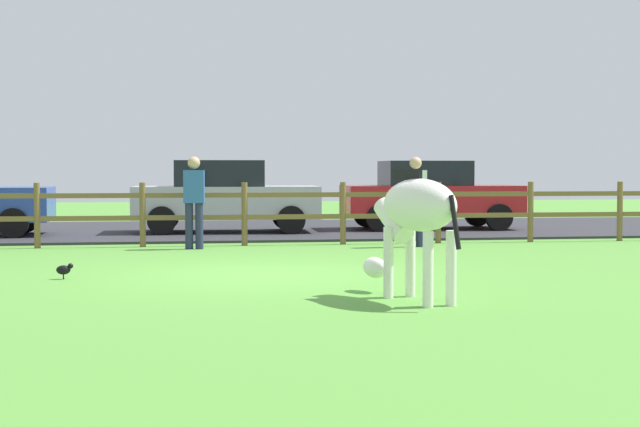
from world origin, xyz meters
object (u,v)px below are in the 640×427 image
Objects in this scene: visitor_right_of_tree at (415,197)px; parked_car_red at (429,194)px; zebra at (415,215)px; crow_on_grass at (64,269)px; visitor_left_of_tree at (194,198)px; parked_car_silver at (225,196)px.

parked_car_red is at bearing 71.10° from visitor_right_of_tree.
parked_car_red reaches higher than zebra.
visitor_right_of_tree reaches higher than zebra.
parked_car_red reaches higher than crow_on_grass.
parked_car_red is 2.47× the size of visitor_left_of_tree.
visitor_left_of_tree is (-0.78, -3.85, 0.06)m from parked_car_silver.
visitor_right_of_tree is at bearing -2.59° from visitor_left_of_tree.
zebra is 0.46× the size of parked_car_silver.
parked_car_silver is 2.49× the size of visitor_left_of_tree.
visitor_right_of_tree reaches higher than crow_on_grass.
visitor_right_of_tree is (3.99, -0.18, 0.00)m from visitor_left_of_tree.
visitor_left_of_tree is at bearing 177.41° from visitor_right_of_tree.
visitor_left_of_tree is at bearing 106.45° from zebra.
parked_car_red is 4.61m from visitor_right_of_tree.
parked_car_silver reaches higher than zebra.
parked_car_silver is at bearing 96.91° from zebra.
crow_on_grass is 0.13× the size of visitor_right_of_tree.
visitor_left_of_tree is (-2.11, 7.16, -0.02)m from zebra.
crow_on_grass is 4.87m from visitor_left_of_tree.
parked_car_red is at bearing 37.31° from visitor_left_of_tree.
parked_car_red is 2.47× the size of visitor_right_of_tree.
parked_car_red is (7.28, 8.64, 0.72)m from crow_on_grass.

